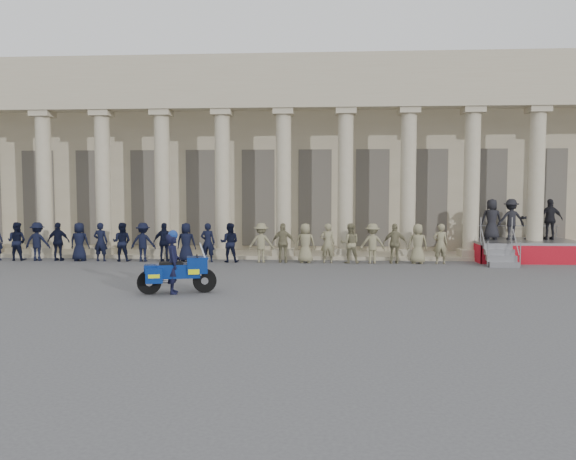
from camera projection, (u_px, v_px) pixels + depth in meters
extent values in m
plane|color=#49494C|center=(218.00, 292.00, 15.99)|extent=(90.00, 90.00, 0.00)
cube|color=tan|center=(269.00, 161.00, 30.61)|extent=(40.00, 10.00, 9.00)
cube|color=tan|center=(255.00, 254.00, 24.75)|extent=(40.00, 2.60, 0.15)
cube|color=tan|center=(253.00, 97.00, 23.49)|extent=(35.80, 1.00, 1.00)
cube|color=tan|center=(252.00, 71.00, 23.41)|extent=(35.80, 1.00, 1.20)
cube|color=tan|center=(46.00, 250.00, 24.51)|extent=(0.90, 0.90, 0.30)
cylinder|color=tan|center=(44.00, 182.00, 24.30)|extent=(0.64, 0.64, 5.60)
cube|color=tan|center=(42.00, 114.00, 24.10)|extent=(0.85, 0.85, 0.24)
cube|color=tan|center=(105.00, 250.00, 24.34)|extent=(0.90, 0.90, 0.30)
cylinder|color=tan|center=(103.00, 182.00, 24.14)|extent=(0.64, 0.64, 5.60)
cube|color=tan|center=(101.00, 114.00, 23.93)|extent=(0.85, 0.85, 0.24)
cube|color=tan|center=(163.00, 251.00, 24.18)|extent=(0.90, 0.90, 0.30)
cylinder|color=tan|center=(162.00, 182.00, 23.98)|extent=(0.64, 0.64, 5.60)
cube|color=tan|center=(161.00, 113.00, 23.77)|extent=(0.85, 0.85, 0.24)
cube|color=tan|center=(223.00, 251.00, 24.02)|extent=(0.90, 0.90, 0.30)
cylinder|color=tan|center=(222.00, 182.00, 23.81)|extent=(0.64, 0.64, 5.60)
cube|color=tan|center=(222.00, 112.00, 23.61)|extent=(0.85, 0.85, 0.24)
cube|color=tan|center=(284.00, 251.00, 23.86)|extent=(0.90, 0.90, 0.30)
cylinder|color=tan|center=(283.00, 182.00, 23.65)|extent=(0.64, 0.64, 5.60)
cube|color=tan|center=(283.00, 112.00, 23.45)|extent=(0.85, 0.85, 0.24)
cube|color=tan|center=(345.00, 252.00, 23.69)|extent=(0.90, 0.90, 0.30)
cylinder|color=tan|center=(345.00, 182.00, 23.49)|extent=(0.64, 0.64, 5.60)
cube|color=tan|center=(346.00, 111.00, 23.29)|extent=(0.85, 0.85, 0.24)
cube|color=tan|center=(407.00, 252.00, 23.53)|extent=(0.90, 0.90, 0.30)
cylinder|color=tan|center=(408.00, 182.00, 23.33)|extent=(0.64, 0.64, 5.60)
cube|color=tan|center=(409.00, 111.00, 23.12)|extent=(0.85, 0.85, 0.24)
cube|color=tan|center=(470.00, 253.00, 23.37)|extent=(0.90, 0.90, 0.30)
cylinder|color=tan|center=(472.00, 182.00, 23.16)|extent=(0.64, 0.64, 5.60)
cube|color=tan|center=(473.00, 110.00, 22.96)|extent=(0.85, 0.85, 0.24)
cube|color=tan|center=(534.00, 253.00, 23.21)|extent=(0.90, 0.90, 0.30)
cylinder|color=tan|center=(536.00, 182.00, 23.00)|extent=(0.64, 0.64, 5.60)
cube|color=tan|center=(538.00, 110.00, 22.80)|extent=(0.85, 0.85, 0.24)
cube|color=black|center=(39.00, 198.00, 26.44)|extent=(1.30, 0.12, 4.20)
cube|color=black|center=(93.00, 198.00, 26.28)|extent=(1.30, 0.12, 4.20)
cube|color=black|center=(148.00, 198.00, 26.12)|extent=(1.30, 0.12, 4.20)
cube|color=black|center=(203.00, 198.00, 25.95)|extent=(1.30, 0.12, 4.20)
cube|color=black|center=(258.00, 198.00, 25.79)|extent=(1.30, 0.12, 4.20)
cube|color=black|center=(315.00, 198.00, 25.63)|extent=(1.30, 0.12, 4.20)
cube|color=black|center=(372.00, 198.00, 25.47)|extent=(1.30, 0.12, 4.20)
cube|color=black|center=(430.00, 198.00, 25.31)|extent=(1.30, 0.12, 4.20)
cube|color=black|center=(489.00, 198.00, 25.14)|extent=(1.30, 0.12, 4.20)
cube|color=black|center=(548.00, 198.00, 24.98)|extent=(1.30, 0.12, 4.20)
imported|color=black|center=(17.00, 241.00, 23.14)|extent=(0.77, 0.60, 1.58)
imported|color=black|center=(38.00, 241.00, 23.08)|extent=(1.02, 0.59, 1.58)
imported|color=black|center=(58.00, 242.00, 23.03)|extent=(0.93, 0.39, 1.58)
imported|color=black|center=(80.00, 242.00, 22.97)|extent=(0.77, 0.50, 1.58)
imported|color=black|center=(101.00, 242.00, 22.91)|extent=(0.58, 0.38, 1.58)
imported|color=black|center=(122.00, 242.00, 22.86)|extent=(0.77, 0.60, 1.58)
imported|color=black|center=(143.00, 242.00, 22.80)|extent=(1.02, 0.59, 1.58)
imported|color=black|center=(165.00, 242.00, 22.75)|extent=(0.93, 0.39, 1.58)
imported|color=black|center=(186.00, 242.00, 22.69)|extent=(0.77, 0.50, 1.58)
imported|color=black|center=(208.00, 242.00, 22.64)|extent=(0.58, 0.38, 1.58)
imported|color=black|center=(230.00, 243.00, 22.58)|extent=(0.77, 0.60, 1.58)
imported|color=#7E7757|center=(261.00, 243.00, 22.50)|extent=(1.02, 0.59, 1.58)
imported|color=#7E7757|center=(283.00, 243.00, 22.45)|extent=(0.93, 0.39, 1.58)
imported|color=#7E7757|center=(305.00, 243.00, 22.39)|extent=(0.77, 0.50, 1.58)
imported|color=#7E7757|center=(328.00, 243.00, 22.34)|extent=(0.58, 0.38, 1.58)
imported|color=#7E7757|center=(350.00, 243.00, 22.28)|extent=(0.77, 0.60, 1.58)
imported|color=#7E7757|center=(372.00, 243.00, 22.23)|extent=(1.02, 0.59, 1.58)
imported|color=#7E7757|center=(395.00, 244.00, 22.17)|extent=(0.93, 0.39, 1.58)
imported|color=#7E7757|center=(418.00, 244.00, 22.11)|extent=(0.77, 0.50, 1.58)
imported|color=#7E7757|center=(440.00, 244.00, 22.06)|extent=(0.58, 0.38, 1.58)
cube|color=gray|center=(522.00, 241.00, 23.29)|extent=(4.14, 2.96, 0.10)
cube|color=maroon|center=(535.00, 255.00, 21.87)|extent=(4.14, 0.04, 0.74)
cube|color=maroon|center=(471.00, 251.00, 23.45)|extent=(0.04, 2.96, 0.74)
cube|color=maroon|center=(572.00, 251.00, 23.19)|extent=(0.04, 2.96, 0.74)
cube|color=gray|center=(504.00, 265.00, 21.06)|extent=(1.10, 0.28, 0.21)
cube|color=gray|center=(501.00, 258.00, 21.33)|extent=(1.10, 0.28, 0.21)
cube|color=gray|center=(499.00, 252.00, 21.59)|extent=(1.10, 0.28, 0.21)
cube|color=gray|center=(497.00, 246.00, 21.86)|extent=(1.10, 0.28, 0.21)
cylinder|color=gray|center=(511.00, 226.00, 24.68)|extent=(4.14, 0.04, 0.04)
imported|color=black|center=(492.00, 219.00, 23.50)|extent=(0.83, 0.54, 1.70)
imported|color=black|center=(511.00, 219.00, 23.45)|extent=(1.10, 0.63, 1.70)
imported|color=black|center=(531.00, 219.00, 23.40)|extent=(0.83, 0.64, 1.70)
imported|color=black|center=(550.00, 219.00, 23.35)|extent=(1.00, 0.42, 1.70)
cylinder|color=black|center=(205.00, 281.00, 15.88)|extent=(0.69, 0.30, 0.67)
cylinder|color=black|center=(149.00, 282.00, 15.60)|extent=(0.69, 0.30, 0.67)
cube|color=navy|center=(179.00, 271.00, 15.73)|extent=(1.24, 0.70, 0.39)
cube|color=navy|center=(197.00, 265.00, 15.81)|extent=(0.67, 0.65, 0.46)
cube|color=silver|center=(197.00, 273.00, 15.82)|extent=(0.29, 0.35, 0.12)
cube|color=#B2BFCC|center=(203.00, 252.00, 15.82)|extent=(0.32, 0.51, 0.54)
cube|color=black|center=(171.00, 264.00, 15.68)|extent=(0.73, 0.50, 0.10)
cube|color=navy|center=(151.00, 269.00, 15.58)|extent=(0.43, 0.42, 0.22)
cube|color=navy|center=(154.00, 276.00, 15.29)|extent=(0.50, 0.33, 0.41)
cube|color=#CFE20B|center=(154.00, 276.00, 15.29)|extent=(0.36, 0.31, 0.10)
cube|color=navy|center=(155.00, 272.00, 15.93)|extent=(0.50, 0.33, 0.41)
cube|color=#CFE20B|center=(155.00, 272.00, 15.93)|extent=(0.36, 0.31, 0.10)
cylinder|color=silver|center=(161.00, 282.00, 15.90)|extent=(0.62, 0.25, 0.10)
cylinder|color=black|center=(197.00, 256.00, 15.79)|extent=(0.21, 0.70, 0.04)
imported|color=black|center=(173.00, 263.00, 15.69)|extent=(0.54, 0.70, 1.70)
sphere|color=navy|center=(173.00, 235.00, 15.63)|extent=(0.28, 0.28, 0.28)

